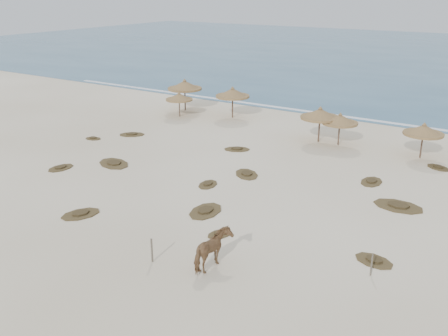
{
  "coord_description": "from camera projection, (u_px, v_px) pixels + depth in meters",
  "views": [
    {
      "loc": [
        15.67,
        -18.96,
        11.7
      ],
      "look_at": [
        0.24,
        5.0,
        1.25
      ],
      "focal_mm": 40.0,
      "sensor_mm": 36.0,
      "label": 1
    }
  ],
  "objects": [
    {
      "name": "ocean",
      "position": [
        442.0,
        58.0,
        86.17
      ],
      "size": [
        200.0,
        100.0,
        0.01
      ],
      "primitive_type": "cube",
      "color": "#265574",
      "rests_on": "ground"
    },
    {
      "name": "palapa_4",
      "position": [
        320.0,
        114.0,
        38.98
      ],
      "size": [
        3.21,
        3.21,
        2.89
      ],
      "rotation": [
        0.0,
        0.0,
        0.04
      ],
      "color": "brown",
      "rests_on": "ground"
    },
    {
      "name": "scrub_3",
      "position": [
        247.0,
        174.0,
        32.77
      ],
      "size": [
        2.55,
        2.52,
        0.16
      ],
      "rotation": [
        0.0,
        0.0,
        2.38
      ],
      "color": "brown",
      "rests_on": "ground"
    },
    {
      "name": "scrub_0",
      "position": [
        61.0,
        168.0,
        33.91
      ],
      "size": [
        1.33,
        1.94,
        0.16
      ],
      "rotation": [
        0.0,
        0.0,
        1.5
      ],
      "color": "brown",
      "rests_on": "ground"
    },
    {
      "name": "scrub_7",
      "position": [
        371.0,
        182.0,
        31.51
      ],
      "size": [
        1.28,
        1.95,
        0.16
      ],
      "rotation": [
        0.0,
        0.0,
        1.58
      ],
      "color": "brown",
      "rests_on": "ground"
    },
    {
      "name": "palapa_2",
      "position": [
        233.0,
        93.0,
        46.21
      ],
      "size": [
        3.7,
        3.7,
        2.98
      ],
      "rotation": [
        0.0,
        0.0,
        0.18
      ],
      "color": "brown",
      "rests_on": "ground"
    },
    {
      "name": "palapa_1",
      "position": [
        185.0,
        86.0,
        48.99
      ],
      "size": [
        4.3,
        4.3,
        3.15
      ],
      "rotation": [
        0.0,
        0.0,
        0.34
      ],
      "color": "brown",
      "rests_on": "ground"
    },
    {
      "name": "scrub_9",
      "position": [
        206.0,
        211.0,
        27.4
      ],
      "size": [
        1.78,
        2.54,
        0.16
      ],
      "rotation": [
        0.0,
        0.0,
        1.66
      ],
      "color": "brown",
      "rests_on": "ground"
    },
    {
      "name": "ground",
      "position": [
        170.0,
        216.0,
        26.96
      ],
      "size": [
        160.0,
        160.0,
        0.0
      ],
      "primitive_type": "plane",
      "color": "#F7EACB",
      "rests_on": "ground"
    },
    {
      "name": "fence_post_far",
      "position": [
        372.0,
        265.0,
        21.24
      ],
      "size": [
        0.08,
        0.08,
        1.01
      ],
      "primitive_type": "cylinder",
      "rotation": [
        0.0,
        0.0,
        0.1
      ],
      "color": "#655A4B",
      "rests_on": "ground"
    },
    {
      "name": "scrub_6",
      "position": [
        132.0,
        134.0,
        41.52
      ],
      "size": [
        2.51,
        2.3,
        0.16
      ],
      "rotation": [
        0.0,
        0.0,
        0.59
      ],
      "color": "brown",
      "rests_on": "ground"
    },
    {
      "name": "scrub_8",
      "position": [
        93.0,
        138.0,
        40.43
      ],
      "size": [
        1.49,
        1.14,
        0.16
      ],
      "rotation": [
        0.0,
        0.0,
        0.22
      ],
      "color": "brown",
      "rests_on": "ground"
    },
    {
      "name": "scrub_5",
      "position": [
        398.0,
        206.0,
        28.03
      ],
      "size": [
        2.79,
        1.83,
        0.16
      ],
      "rotation": [
        0.0,
        0.0,
        3.13
      ],
      "color": "brown",
      "rests_on": "ground"
    },
    {
      "name": "palapa_5",
      "position": [
        424.0,
        130.0,
        35.32
      ],
      "size": [
        2.89,
        2.89,
        2.64
      ],
      "rotation": [
        0.0,
        0.0,
        0.02
      ],
      "color": "brown",
      "rests_on": "ground"
    },
    {
      "name": "scrub_11",
      "position": [
        81.0,
        214.0,
        27.05
      ],
      "size": [
        2.12,
        2.51,
        0.16
      ],
      "rotation": [
        0.0,
        0.0,
        1.17
      ],
      "color": "brown",
      "rests_on": "ground"
    },
    {
      "name": "palapa_0",
      "position": [
        179.0,
        97.0,
        46.76
      ],
      "size": [
        3.09,
        3.09,
        2.39
      ],
      "rotation": [
        0.0,
        0.0,
        0.24
      ],
      "color": "brown",
      "rests_on": "ground"
    },
    {
      "name": "scrub_4",
      "position": [
        374.0,
        260.0,
        22.46
      ],
      "size": [
        2.01,
        1.52,
        0.16
      ],
      "rotation": [
        0.0,
        0.0,
        2.94
      ],
      "color": "brown",
      "rests_on": "ground"
    },
    {
      "name": "scrub_1",
      "position": [
        114.0,
        163.0,
        34.73
      ],
      "size": [
        3.16,
        2.57,
        0.16
      ],
      "rotation": [
        0.0,
        0.0,
        2.81
      ],
      "color": "brown",
      "rests_on": "ground"
    },
    {
      "name": "fence_post_near",
      "position": [
        152.0,
        250.0,
        22.27
      ],
      "size": [
        0.11,
        0.11,
        1.16
      ],
      "primitive_type": "cylinder",
      "rotation": [
        0.0,
        0.0,
        0.37
      ],
      "color": "#655A4B",
      "rests_on": "ground"
    },
    {
      "name": "scrub_12",
      "position": [
        220.0,
        234.0,
        24.87
      ],
      "size": [
        1.3,
        1.58,
        0.16
      ],
      "rotation": [
        0.0,
        0.0,
        1.21
      ],
      "color": "brown",
      "rests_on": "ground"
    },
    {
      "name": "scrub_2",
      "position": [
        208.0,
        184.0,
        31.08
      ],
      "size": [
        1.37,
        1.82,
        0.16
      ],
      "rotation": [
        0.0,
        0.0,
        1.76
      ],
      "color": "brown",
      "rests_on": "ground"
    },
    {
      "name": "palapa_3",
      "position": [
        340.0,
        120.0,
        38.22
      ],
      "size": [
        3.22,
        3.22,
        2.6
      ],
      "rotation": [
        0.0,
        0.0,
        0.17
      ],
      "color": "brown",
      "rests_on": "ground"
    },
    {
      "name": "scrub_13",
      "position": [
        237.0,
        149.0,
        37.78
      ],
      "size": [
        2.33,
        2.06,
        0.16
      ],
      "rotation": [
        0.0,
        0.0,
        0.5
      ],
      "color": "brown",
      "rests_on": "ground"
    },
    {
      "name": "scrub_10",
      "position": [
        438.0,
        167.0,
        33.97
      ],
      "size": [
        1.99,
        1.77,
        0.16
      ],
      "rotation": [
        0.0,
        0.0,
        2.62
      ],
      "color": "brown",
      "rests_on": "ground"
    },
    {
      "name": "horse",
      "position": [
        213.0,
        251.0,
        21.64
      ],
      "size": [
        0.95,
        2.09,
        1.76
      ],
      "primitive_type": "imported",
      "rotation": [
        0.0,
        0.0,
        3.14
      ],
      "color": "olive",
      "rests_on": "ground"
    },
    {
      "name": "foam_line",
      "position": [
        341.0,
        116.0,
        47.49
      ],
      "size": [
        70.0,
        0.6,
        0.01
      ],
      "primitive_type": "cube",
      "color": "white",
      "rests_on": "ground"
    }
  ]
}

